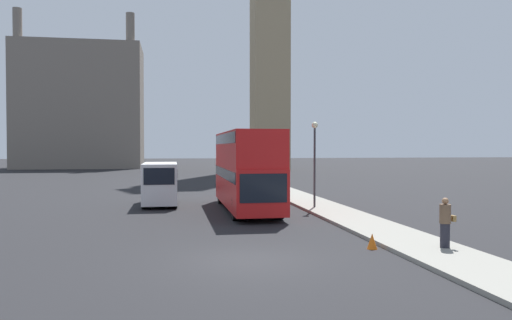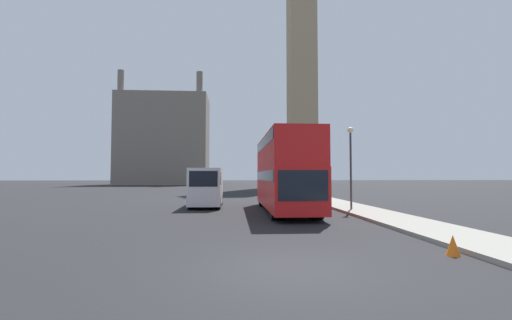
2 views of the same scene
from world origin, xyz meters
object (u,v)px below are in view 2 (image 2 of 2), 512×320
at_px(clock_tower, 301,12).
at_px(red_double_decker_bus, 285,170).
at_px(street_lamp, 351,154).
at_px(white_van, 207,186).

bearing_deg(clock_tower, red_double_decker_bus, -102.63).
bearing_deg(red_double_decker_bus, street_lamp, -2.48).
height_order(red_double_decker_bus, street_lamp, street_lamp).
bearing_deg(street_lamp, red_double_decker_bus, 177.52).
height_order(red_double_decker_bus, white_van, red_double_decker_bus).
bearing_deg(red_double_decker_bus, clock_tower, 77.37).
xyz_separation_m(clock_tower, street_lamp, (-7.24, -49.96, -33.16)).
relative_size(white_van, street_lamp, 1.07).
bearing_deg(street_lamp, white_van, 157.83).
bearing_deg(white_van, red_double_decker_bus, -35.08).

